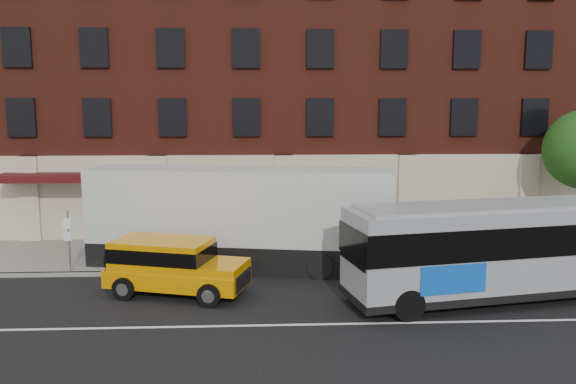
{
  "coord_description": "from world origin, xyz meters",
  "views": [
    {
      "loc": [
        -1.14,
        -16.21,
        6.47
      ],
      "look_at": [
        -0.09,
        5.5,
        3.29
      ],
      "focal_mm": 36.57,
      "sensor_mm": 36.0,
      "label": 1
    }
  ],
  "objects_px": {
    "sign_pole": "(68,238)",
    "city_bus": "(521,246)",
    "yellow_suv": "(171,263)",
    "shipping_container": "(240,219)"
  },
  "relations": [
    {
      "from": "shipping_container",
      "to": "city_bus",
      "type": "bearing_deg",
      "value": -24.03
    },
    {
      "from": "shipping_container",
      "to": "sign_pole",
      "type": "bearing_deg",
      "value": -173.31
    },
    {
      "from": "yellow_suv",
      "to": "sign_pole",
      "type": "bearing_deg",
      "value": 149.49
    },
    {
      "from": "sign_pole",
      "to": "yellow_suv",
      "type": "relative_size",
      "value": 0.48
    },
    {
      "from": "city_bus",
      "to": "shipping_container",
      "type": "height_order",
      "value": "shipping_container"
    },
    {
      "from": "city_bus",
      "to": "shipping_container",
      "type": "xyz_separation_m",
      "value": [
        -9.59,
        4.27,
        0.17
      ]
    },
    {
      "from": "sign_pole",
      "to": "yellow_suv",
      "type": "height_order",
      "value": "sign_pole"
    },
    {
      "from": "yellow_suv",
      "to": "shipping_container",
      "type": "height_order",
      "value": "shipping_container"
    },
    {
      "from": "sign_pole",
      "to": "city_bus",
      "type": "relative_size",
      "value": 0.2
    },
    {
      "from": "sign_pole",
      "to": "city_bus",
      "type": "height_order",
      "value": "city_bus"
    }
  ]
}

